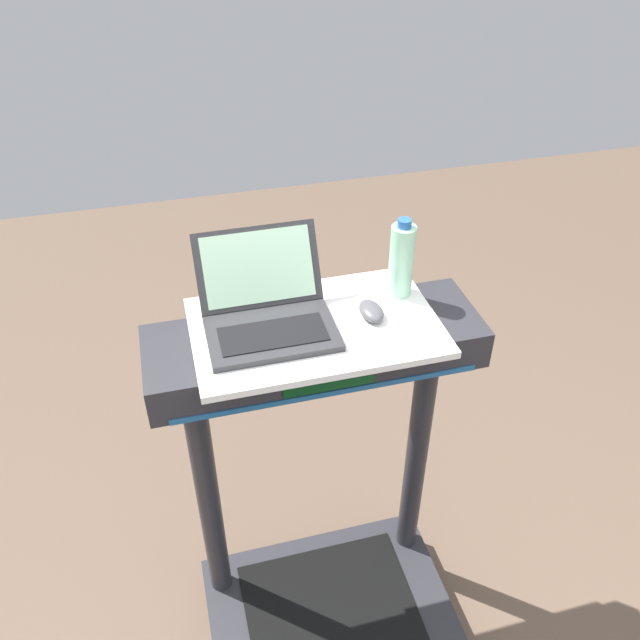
# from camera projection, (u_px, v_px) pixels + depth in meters

# --- Properties ---
(desk_board) EXTENTS (0.64, 0.41, 0.02)m
(desk_board) POSITION_uv_depth(u_px,v_px,m) (315.00, 327.00, 1.74)
(desk_board) COLOR white
(desk_board) RESTS_ON treadmill_base
(laptop) EXTENTS (0.33, 0.32, 0.21)m
(laptop) POSITION_uv_depth(u_px,v_px,m) (267.00, 311.00, 1.70)
(laptop) COLOR #2D2D30
(laptop) RESTS_ON desk_board
(computer_mouse) EXTENTS (0.07, 0.10, 0.03)m
(computer_mouse) POSITION_uv_depth(u_px,v_px,m) (371.00, 311.00, 1.75)
(computer_mouse) COLOR #4C4C51
(computer_mouse) RESTS_ON desk_board
(water_bottle) EXTENTS (0.07, 0.07, 0.23)m
(water_bottle) POSITION_uv_depth(u_px,v_px,m) (401.00, 260.00, 1.78)
(water_bottle) COLOR #9EDBB2
(water_bottle) RESTS_ON desk_board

